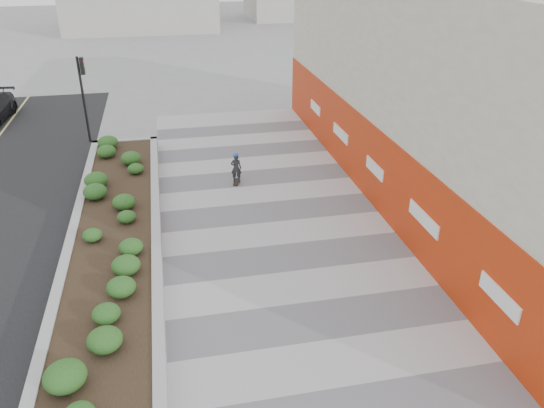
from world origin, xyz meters
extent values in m
plane|color=gray|center=(0.00, 0.00, 0.00)|extent=(160.00, 160.00, 0.00)
cube|color=#A8A8AD|center=(0.00, 3.00, 0.01)|extent=(8.00, 36.00, 0.01)
cube|color=#BEB5A2|center=(7.00, 9.00, 4.00)|extent=(6.00, 24.00, 8.00)
cube|color=#AF2F0D|center=(4.02, 9.00, 1.50)|extent=(0.12, 24.00, 3.00)
cube|color=#9E9EA0|center=(-5.50, 15.85, 0.28)|extent=(3.00, 0.30, 0.55)
cube|color=#9E9EA0|center=(-6.85, 7.00, 0.28)|extent=(0.30, 18.00, 0.55)
cube|color=#9E9EA0|center=(-4.15, 7.00, 0.28)|extent=(0.30, 18.00, 0.55)
cube|color=#2D2116|center=(-5.50, 7.00, 0.25)|extent=(2.40, 17.40, 0.50)
cylinder|color=black|center=(-7.30, 17.50, 2.10)|extent=(0.12, 0.12, 4.20)
cube|color=black|center=(-7.12, 17.50, 3.75)|extent=(0.18, 0.28, 0.80)
cylinder|color=#595654|center=(0.50, 3.00, 0.00)|extent=(0.44, 0.44, 0.01)
cube|color=black|center=(-0.84, 11.01, 0.07)|extent=(0.39, 0.75, 0.02)
imported|color=black|center=(-0.84, 11.01, 0.68)|extent=(0.49, 0.37, 1.21)
sphere|color=blue|center=(-0.84, 11.01, 1.25)|extent=(0.23, 0.23, 0.23)
camera|label=1|loc=(-3.49, -8.98, 9.19)|focal=35.00mm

